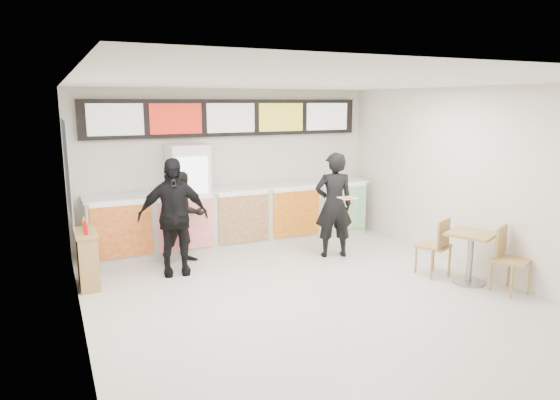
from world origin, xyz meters
TOP-DOWN VIEW (x-y plane):
  - floor at (0.00, 0.00)m, footprint 7.00×7.00m
  - ceiling at (0.00, 0.00)m, footprint 7.00×7.00m
  - wall_back at (0.00, 3.50)m, footprint 6.00×0.00m
  - wall_left at (-3.00, 0.00)m, footprint 0.00×7.00m
  - wall_right at (3.00, 0.00)m, footprint 0.00×7.00m
  - service_counter at (0.00, 3.09)m, footprint 5.56×0.77m
  - menu_board at (0.00, 3.41)m, footprint 5.50×0.14m
  - drinks_fridge at (-0.93, 3.11)m, footprint 0.70×0.67m
  - mirror_panel at (-2.99, 2.45)m, footprint 0.01×2.00m
  - customer_main at (1.32, 1.69)m, footprint 0.79×0.63m
  - customer_left at (-1.21, 2.47)m, footprint 0.84×0.69m
  - customer_mid at (-1.50, 1.98)m, footprint 1.16×0.61m
  - pizza_slice at (1.32, 1.24)m, footprint 0.36×0.36m
  - cafe_table at (2.50, -0.39)m, footprint 1.09×1.68m
  - condiment_ledge at (-2.82, 1.96)m, footprint 0.31×0.76m

SIDE VIEW (x-z plane):
  - floor at x=0.00m, z-range 0.00..0.00m
  - condiment_ledge at x=-2.82m, z-range -0.07..0.94m
  - cafe_table at x=2.50m, z-range 0.08..1.04m
  - service_counter at x=0.00m, z-range 0.00..1.14m
  - customer_left at x=-1.21m, z-range 0.00..1.60m
  - customer_main at x=1.32m, z-range 0.00..1.89m
  - customer_mid at x=-1.50m, z-range 0.00..1.90m
  - drinks_fridge at x=-0.93m, z-range 0.00..2.00m
  - pizza_slice at x=1.32m, z-range 1.15..1.17m
  - wall_back at x=0.00m, z-range -1.50..4.50m
  - wall_left at x=-3.00m, z-range -2.00..5.00m
  - wall_right at x=3.00m, z-range -2.00..5.00m
  - mirror_panel at x=-2.99m, z-range 1.00..2.50m
  - menu_board at x=0.00m, z-range 2.10..2.80m
  - ceiling at x=0.00m, z-range 3.00..3.00m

